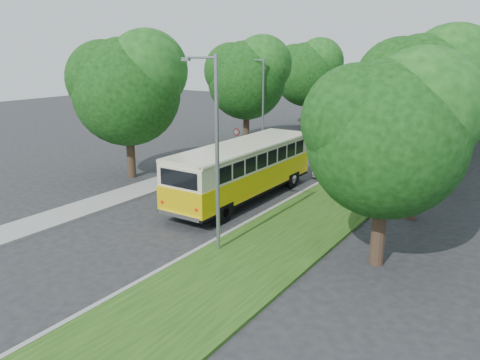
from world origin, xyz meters
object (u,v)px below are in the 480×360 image
Objects in this scene: vintage_bus at (243,171)px; lamppost_near at (215,149)px; car_silver at (328,164)px; car_white at (338,154)px; car_grey at (393,133)px; car_blue at (351,142)px; lamppost_far at (262,101)px.

lamppost_near is at bearing -65.83° from vintage_bus.
car_white is (-0.63, 3.27, 0.01)m from car_silver.
car_grey is at bearing 81.72° from car_white.
lamppost_near reaches higher than vintage_bus.
car_silver is at bearing 77.94° from vintage_bus.
car_grey is (0.00, 15.42, -0.05)m from car_silver.
car_silver reaches higher than car_blue.
car_grey is at bearing 55.76° from lamppost_far.
car_white is (-1.83, 17.65, -3.70)m from lamppost_near.
car_white is at bearing 88.12° from car_silver.
lamppost_far is 13.67m from vintage_bus.
lamppost_near is at bearing -64.29° from lamppost_far.
vintage_bus is at bearing 114.15° from lamppost_near.
vintage_bus is 2.83× the size of car_silver.
car_blue is (-0.99, 5.35, -0.06)m from car_white.
vintage_bus is 16.56m from car_blue.
vintage_bus is 23.42m from car_grey.
car_white is (1.07, 11.18, -0.96)m from vintage_bus.
lamppost_near is 1.89× the size of car_blue.
lamppost_far is at bearing 115.71° from lamppost_near.
lamppost_far is 1.84× the size of car_white.
car_silver is 0.95× the size of car_white.
lamppost_far is 0.68× the size of vintage_bus.
car_blue is at bearing 95.20° from car_white.
car_silver is 15.42m from car_grey.
lamppost_far is 9.39m from car_silver.
car_silver is 8.76m from car_blue.
vintage_bus reaches higher than car_grey.
car_white is at bearing -89.03° from car_grey.
lamppost_near is 18.13m from car_white.
car_grey is (-1.21, 29.81, -3.76)m from lamppost_near.
car_white is 0.92× the size of car_grey.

